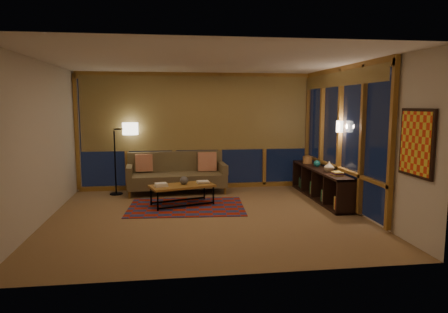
{
  "coord_description": "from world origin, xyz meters",
  "views": [
    {
      "loc": [
        -0.63,
        -6.87,
        1.97
      ],
      "look_at": [
        0.35,
        0.32,
        1.02
      ],
      "focal_mm": 32.0,
      "sensor_mm": 36.0,
      "label": 1
    }
  ],
  "objects": [
    {
      "name": "floor",
      "position": [
        0.0,
        0.0,
        0.0
      ],
      "size": [
        5.5,
        5.0,
        0.01
      ],
      "primitive_type": "cube",
      "color": "#A2744C",
      "rests_on": "ground"
    },
    {
      "name": "ceiling",
      "position": [
        0.0,
        0.0,
        2.7
      ],
      "size": [
        5.5,
        5.0,
        0.01
      ],
      "primitive_type": "cube",
      "color": "silver",
      "rests_on": "walls"
    },
    {
      "name": "walls",
      "position": [
        0.0,
        0.0,
        1.35
      ],
      "size": [
        5.51,
        5.01,
        2.7
      ],
      "color": "beige",
      "rests_on": "floor"
    },
    {
      "name": "window_wall_back",
      "position": [
        0.0,
        2.43,
        1.35
      ],
      "size": [
        5.3,
        0.16,
        2.6
      ],
      "primitive_type": null,
      "color": "olive",
      "rests_on": "walls"
    },
    {
      "name": "window_wall_right",
      "position": [
        2.68,
        0.6,
        1.35
      ],
      "size": [
        0.16,
        3.7,
        2.6
      ],
      "primitive_type": null,
      "color": "olive",
      "rests_on": "walls"
    },
    {
      "name": "wall_art",
      "position": [
        2.71,
        -1.85,
        1.45
      ],
      "size": [
        0.06,
        0.74,
        0.94
      ],
      "primitive_type": null,
      "color": "red",
      "rests_on": "walls"
    },
    {
      "name": "wall_sconce",
      "position": [
        2.62,
        0.45,
        1.55
      ],
      "size": [
        0.12,
        0.18,
        0.22
      ],
      "primitive_type": null,
      "color": "#FBEECD",
      "rests_on": "walls"
    },
    {
      "name": "sofa",
      "position": [
        -0.49,
        1.99,
        0.44
      ],
      "size": [
        2.21,
        1.0,
        0.89
      ],
      "primitive_type": null,
      "rotation": [
        0.0,
        0.0,
        0.06
      ],
      "color": "brown",
      "rests_on": "floor"
    },
    {
      "name": "pillow_left",
      "position": [
        -1.22,
        2.17,
        0.63
      ],
      "size": [
        0.39,
        0.16,
        0.38
      ],
      "primitive_type": null,
      "rotation": [
        0.0,
        0.0,
        0.1
      ],
      "color": "red",
      "rests_on": "sofa"
    },
    {
      "name": "pillow_right",
      "position": [
        0.21,
        2.17,
        0.66
      ],
      "size": [
        0.43,
        0.14,
        0.42
      ],
      "primitive_type": null,
      "rotation": [
        0.0,
        0.0,
        -0.01
      ],
      "color": "red",
      "rests_on": "sofa"
    },
    {
      "name": "area_rug",
      "position": [
        -0.34,
        0.68,
        0.01
      ],
      "size": [
        2.3,
        1.61,
        0.01
      ],
      "primitive_type": "cube",
      "rotation": [
        0.0,
        0.0,
        -0.07
      ],
      "color": "maroon",
      "rests_on": "floor"
    },
    {
      "name": "coffee_table",
      "position": [
        -0.41,
        0.84,
        0.2
      ],
      "size": [
        1.34,
        0.91,
        0.41
      ],
      "primitive_type": null,
      "rotation": [
        0.0,
        0.0,
        0.31
      ],
      "color": "olive",
      "rests_on": "floor"
    },
    {
      "name": "book_stack_a",
      "position": [
        -0.81,
        0.74,
        0.44
      ],
      "size": [
        0.28,
        0.25,
        0.07
      ],
      "primitive_type": null,
      "rotation": [
        0.0,
        0.0,
        0.27
      ],
      "color": "white",
      "rests_on": "coffee_table"
    },
    {
      "name": "book_stack_b",
      "position": [
        0.01,
        0.97,
        0.43
      ],
      "size": [
        0.26,
        0.21,
        0.05
      ],
      "primitive_type": null,
      "rotation": [
        0.0,
        0.0,
        0.1
      ],
      "color": "white",
      "rests_on": "coffee_table"
    },
    {
      "name": "ceramic_pot",
      "position": [
        -0.37,
        0.88,
        0.49
      ],
      "size": [
        0.23,
        0.23,
        0.16
      ],
      "primitive_type": "sphere",
      "rotation": [
        0.0,
        0.0,
        0.64
      ],
      "color": "black",
      "rests_on": "coffee_table"
    },
    {
      "name": "floor_lamp",
      "position": [
        -1.83,
        2.02,
        0.79
      ],
      "size": [
        0.62,
        0.53,
        1.58
      ],
      "primitive_type": null,
      "rotation": [
        0.0,
        0.0,
        0.43
      ],
      "color": "black",
      "rests_on": "floor"
    },
    {
      "name": "bookshelf",
      "position": [
        2.49,
        1.0,
        0.32
      ],
      "size": [
        0.4,
        2.57,
        0.64
      ],
      "primitive_type": null,
      "color": "black",
      "rests_on": "floor"
    },
    {
      "name": "basket",
      "position": [
        2.47,
        1.78,
        0.72
      ],
      "size": [
        0.25,
        0.25,
        0.16
      ],
      "primitive_type": "cylinder",
      "rotation": [
        0.0,
        0.0,
        -0.22
      ],
      "color": "#9E6531",
      "rests_on": "bookshelf"
    },
    {
      "name": "teal_bowl",
      "position": [
        2.49,
        1.24,
        0.72
      ],
      "size": [
        0.16,
        0.16,
        0.15
      ],
      "primitive_type": "sphere",
      "rotation": [
        0.0,
        0.0,
        -0.08
      ],
      "color": "#176E6F",
      "rests_on": "bookshelf"
    },
    {
      "name": "vase",
      "position": [
        2.49,
        0.58,
        0.75
      ],
      "size": [
        0.22,
        0.22,
        0.21
      ],
      "primitive_type": "imported",
      "rotation": [
        0.0,
        0.0,
        0.08
      ],
      "color": "tan",
      "rests_on": "bookshelf"
    },
    {
      "name": "shelf_book_stack",
      "position": [
        2.49,
        0.18,
        0.68
      ],
      "size": [
        0.21,
        0.27,
        0.07
      ],
      "primitive_type": null,
      "rotation": [
        0.0,
        0.0,
        -0.12
      ],
      "color": "white",
      "rests_on": "bookshelf"
    }
  ]
}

